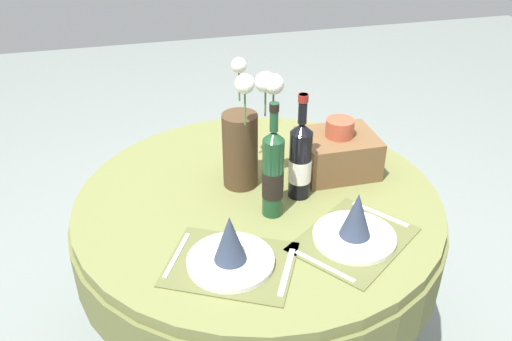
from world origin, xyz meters
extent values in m
cylinder|color=olive|center=(0.00, 0.00, 0.73)|extent=(1.18, 1.18, 0.04)
cylinder|color=#626738|center=(0.00, 0.00, 0.63)|extent=(1.21, 1.21, 0.17)
cylinder|color=black|center=(0.00, 0.00, 0.37)|extent=(0.12, 0.12, 0.68)
cube|color=brown|center=(-0.16, -0.31, 0.75)|extent=(0.42, 0.39, 0.00)
cylinder|color=white|center=(-0.16, -0.31, 0.76)|extent=(0.24, 0.24, 0.02)
cone|color=#2D384C|center=(-0.16, -0.31, 0.84)|extent=(0.09, 0.09, 0.14)
cube|color=silver|center=(-0.29, -0.24, 0.76)|extent=(0.10, 0.17, 0.00)
cube|color=silver|center=(-0.02, -0.38, 0.76)|extent=(0.10, 0.18, 0.00)
cube|color=brown|center=(0.21, -0.29, 0.75)|extent=(0.43, 0.41, 0.00)
cylinder|color=white|center=(0.21, -0.29, 0.76)|extent=(0.24, 0.24, 0.02)
cone|color=#2D384C|center=(0.21, -0.29, 0.84)|extent=(0.09, 0.09, 0.14)
cube|color=silver|center=(0.09, -0.38, 0.76)|extent=(0.12, 0.16, 0.00)
cube|color=silver|center=(0.34, -0.20, 0.76)|extent=(0.13, 0.16, 0.00)
cylinder|color=#47331E|center=(-0.04, 0.09, 0.88)|extent=(0.12, 0.12, 0.26)
sphere|color=white|center=(-0.04, 0.01, 1.14)|extent=(0.06, 0.06, 0.06)
cylinder|color=#4C7038|center=(-0.04, 0.01, 1.06)|extent=(0.01, 0.01, 0.11)
sphere|color=white|center=(0.04, 0.06, 1.12)|extent=(0.06, 0.06, 0.06)
cylinder|color=#4C7038|center=(0.04, 0.06, 1.05)|extent=(0.01, 0.01, 0.09)
sphere|color=white|center=(-0.02, 0.19, 1.13)|extent=(0.05, 0.05, 0.05)
cylinder|color=#4C7038|center=(-0.02, 0.19, 1.06)|extent=(0.01, 0.01, 0.11)
sphere|color=white|center=(0.06, 0.05, 1.11)|extent=(0.06, 0.06, 0.06)
cylinder|color=#4C7038|center=(0.06, 0.05, 1.05)|extent=(0.01, 0.01, 0.09)
cylinder|color=black|center=(0.13, -0.02, 0.86)|extent=(0.07, 0.07, 0.23)
cylinder|color=silver|center=(0.13, -0.02, 0.85)|extent=(0.07, 0.07, 0.08)
cone|color=black|center=(0.13, -0.02, 0.99)|extent=(0.07, 0.07, 0.03)
cylinder|color=black|center=(0.13, -0.02, 1.06)|extent=(0.03, 0.03, 0.09)
cylinder|color=maroon|center=(0.13, -0.02, 1.09)|extent=(0.03, 0.03, 0.02)
cylinder|color=#194223|center=(0.02, -0.10, 0.88)|extent=(0.06, 0.06, 0.26)
cylinder|color=black|center=(0.02, -0.10, 0.86)|extent=(0.07, 0.07, 0.09)
cone|color=#194223|center=(0.02, -0.10, 1.02)|extent=(0.06, 0.06, 0.03)
cylinder|color=#194223|center=(0.02, -0.10, 1.08)|extent=(0.02, 0.02, 0.09)
cylinder|color=black|center=(0.02, -0.10, 1.11)|extent=(0.03, 0.03, 0.02)
cube|color=brown|center=(0.30, 0.09, 0.82)|extent=(0.25, 0.21, 0.14)
cylinder|color=#B24C33|center=(0.30, 0.09, 0.92)|extent=(0.10, 0.10, 0.06)
camera|label=1|loc=(-0.37, -1.43, 1.74)|focal=38.42mm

